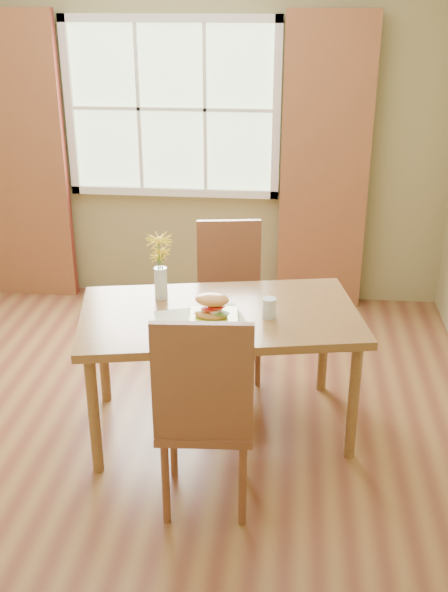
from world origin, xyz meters
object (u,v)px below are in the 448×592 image
dining_table (220,325)px  chair_near (204,408)px  croissant_sandwich (212,306)px  flower_vase (160,261)px  water_glass (269,308)px  chair_far (230,292)px

dining_table → chair_near: size_ratio=1.54×
croissant_sandwich → flower_vase: (-0.32, 0.27, 0.14)m
flower_vase → dining_table: bearing=-24.2°
croissant_sandwich → water_glass: 0.31m
chair_near → chair_far: (-0.02, 1.42, -0.04)m
water_glass → flower_vase: 0.66m
dining_table → chair_far: size_ratio=1.64×
chair_near → flower_vase: (-0.35, 0.87, 0.37)m
chair_far → croissant_sandwich: chair_far is taller
chair_near → croissant_sandwich: 0.64m
chair_near → chair_far: chair_near is taller
water_glass → chair_far: bearing=110.6°
chair_near → chair_far: bearing=86.8°
dining_table → water_glass: water_glass is taller
chair_near → water_glass: 0.75m
chair_near → chair_far: size_ratio=1.07×
flower_vase → water_glass: bearing=-17.3°
chair_near → croissant_sandwich: size_ratio=5.46×
water_glass → flower_vase: size_ratio=0.29×
dining_table → croissant_sandwich: 0.20m
chair_far → water_glass: bearing=-77.9°
water_glass → croissant_sandwich: bearing=-165.3°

